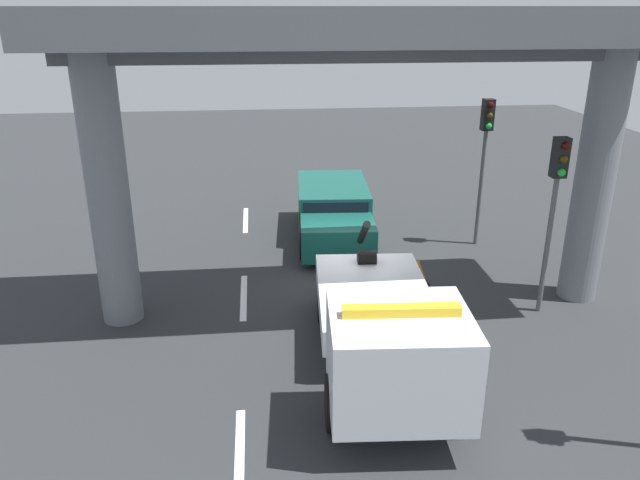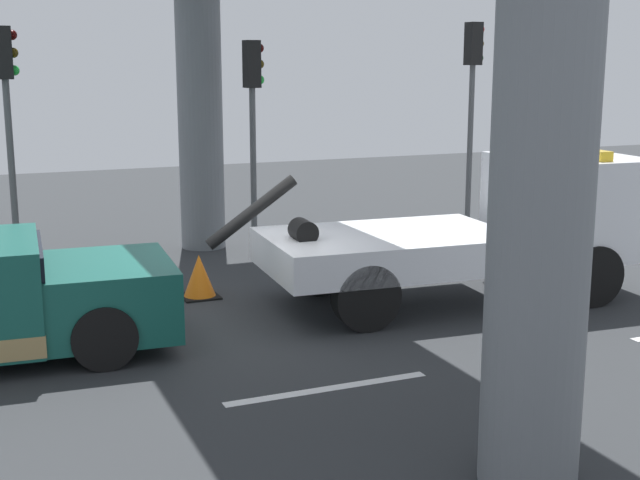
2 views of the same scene
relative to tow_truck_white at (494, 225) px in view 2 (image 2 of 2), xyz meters
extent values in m
cube|color=#2D3033|center=(-4.19, 0.05, -1.25)|extent=(60.00, 40.00, 0.10)
cube|color=silver|center=(-4.19, -2.77, -1.20)|extent=(2.60, 0.16, 0.01)
cube|color=white|center=(-1.92, 0.13, -0.28)|extent=(3.99, 2.65, 0.55)
cube|color=white|center=(1.40, -0.09, 0.27)|extent=(2.20, 2.43, 1.65)
cube|color=black|center=(2.01, -0.13, 0.64)|extent=(0.21, 2.21, 0.66)
cube|color=#196B9E|center=(-1.85, 1.33, -0.36)|extent=(3.64, 0.26, 0.20)
cylinder|color=black|center=(-4.11, 0.27, 0.46)|extent=(1.42, 0.27, 1.07)
cylinder|color=black|center=(-3.31, 0.22, 0.12)|extent=(0.39, 0.47, 0.36)
cube|color=yellow|center=(1.40, -0.09, 1.18)|extent=(0.37, 1.93, 0.16)
cylinder|color=black|center=(1.26, 0.96, -0.70)|extent=(1.02, 0.39, 1.00)
cylinder|color=black|center=(1.13, -1.12, -0.70)|extent=(1.02, 0.39, 1.00)
cylinder|color=black|center=(-2.62, 1.21, -0.70)|extent=(1.02, 0.39, 1.00)
cylinder|color=black|center=(-2.76, -0.86, -0.70)|extent=(1.02, 0.39, 1.00)
cube|color=#145147|center=(-6.32, -0.08, -0.50)|extent=(1.86, 2.22, 0.95)
cube|color=black|center=(-7.16, -0.02, 0.00)|extent=(0.19, 1.94, 0.59)
cylinder|color=black|center=(-6.41, 0.89, -0.78)|extent=(0.86, 0.33, 0.84)
cylinder|color=black|center=(-6.53, -1.03, -0.78)|extent=(0.86, 0.33, 0.84)
cylinder|color=slate|center=(-3.39, 5.69, 1.89)|extent=(0.92, 0.92, 6.17)
cylinder|color=slate|center=(-3.39, -5.59, 1.89)|extent=(0.92, 0.92, 6.17)
cylinder|color=#515456|center=(-7.19, 4.38, 0.57)|extent=(0.12, 0.12, 3.55)
cube|color=black|center=(-7.19, 4.38, 2.80)|extent=(0.28, 0.32, 0.90)
sphere|color=#360605|center=(-7.03, 4.38, 3.10)|extent=(0.18, 0.18, 0.18)
sphere|color=#3A2D06|center=(-7.03, 4.38, 2.80)|extent=(0.18, 0.18, 0.18)
sphere|color=green|center=(-7.03, 4.38, 2.50)|extent=(0.18, 0.18, 0.18)
cylinder|color=#515456|center=(-2.69, 4.38, 0.48)|extent=(0.12, 0.12, 3.35)
cube|color=black|center=(-2.69, 4.38, 2.60)|extent=(0.28, 0.32, 0.90)
sphere|color=#360605|center=(-2.53, 4.38, 2.90)|extent=(0.18, 0.18, 0.18)
sphere|color=#3A2D06|center=(-2.53, 4.38, 2.60)|extent=(0.18, 0.18, 0.18)
sphere|color=green|center=(-2.53, 4.38, 2.30)|extent=(0.18, 0.18, 0.18)
cylinder|color=#515456|center=(2.31, 4.38, 0.69)|extent=(0.12, 0.12, 3.78)
cube|color=black|center=(2.31, 4.38, 3.03)|extent=(0.28, 0.32, 0.90)
sphere|color=red|center=(2.47, 4.38, 3.33)|extent=(0.18, 0.18, 0.18)
sphere|color=#3A2D06|center=(2.47, 4.38, 3.03)|extent=(0.18, 0.18, 0.18)
sphere|color=black|center=(2.47, 4.38, 2.73)|extent=(0.18, 0.18, 0.18)
cone|color=orange|center=(-4.52, 1.83, -0.84)|extent=(0.55, 0.55, 0.72)
cube|color=black|center=(-4.52, 1.83, -1.19)|extent=(0.61, 0.61, 0.03)
camera|label=1|loc=(9.91, -2.30, 5.75)|focal=34.21mm
camera|label=2|loc=(-8.08, -11.69, 2.63)|focal=48.28mm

